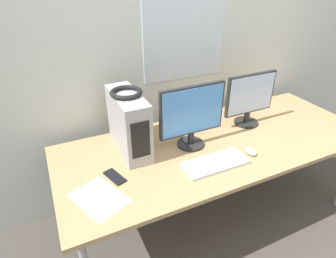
% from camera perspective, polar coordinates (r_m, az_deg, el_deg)
% --- Properties ---
extents(ground_plane, '(14.00, 14.00, 0.00)m').
position_cam_1_polar(ground_plane, '(2.24, 15.41, -23.73)').
color(ground_plane, '#47423D').
extents(wall_back, '(8.00, 0.07, 2.70)m').
position_cam_1_polar(wall_back, '(2.22, 3.08, 19.18)').
color(wall_back, silver).
rests_on(wall_back, ground_plane).
extents(desk, '(2.22, 0.89, 0.71)m').
position_cam_1_polar(desk, '(2.02, 10.17, -3.48)').
color(desk, tan).
rests_on(desk, ground_plane).
extents(pc_tower, '(0.16, 0.45, 0.39)m').
position_cam_1_polar(pc_tower, '(1.81, -8.01, 1.17)').
color(pc_tower, '#9E9EA3').
rests_on(pc_tower, desk).
extents(headphones, '(0.20, 0.20, 0.03)m').
position_cam_1_polar(headphones, '(1.72, -8.51, 7.35)').
color(headphones, black).
rests_on(headphones, pc_tower).
extents(monitor_main, '(0.46, 0.18, 0.43)m').
position_cam_1_polar(monitor_main, '(1.82, 4.91, 2.91)').
color(monitor_main, black).
rests_on(monitor_main, desk).
extents(monitor_right_near, '(0.41, 0.18, 0.40)m').
position_cam_1_polar(monitor_right_near, '(2.19, 16.30, 6.07)').
color(monitor_right_near, black).
rests_on(monitor_right_near, desk).
extents(keyboard, '(0.41, 0.17, 0.02)m').
position_cam_1_polar(keyboard, '(1.77, 9.58, -6.83)').
color(keyboard, silver).
rests_on(keyboard, desk).
extents(mouse, '(0.06, 0.10, 0.03)m').
position_cam_1_polar(mouse, '(1.92, 16.40, -4.41)').
color(mouse, '#B2B2B7').
rests_on(mouse, desk).
extents(cell_phone, '(0.11, 0.17, 0.01)m').
position_cam_1_polar(cell_phone, '(1.68, -10.77, -9.51)').
color(cell_phone, black).
rests_on(cell_phone, desk).
extents(paper_sheet_left, '(0.31, 0.35, 0.00)m').
position_cam_1_polar(paper_sheet_left, '(1.58, -13.83, -13.47)').
color(paper_sheet_left, white).
rests_on(paper_sheet_left, desk).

